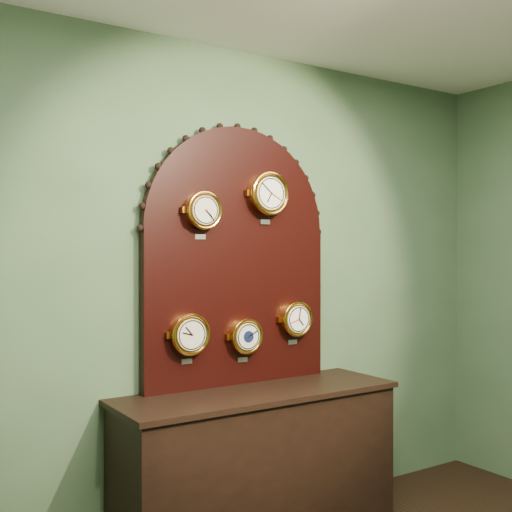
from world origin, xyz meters
TOP-DOWN VIEW (x-y plane):
  - wall_back at (0.00, 2.50)m, footprint 4.00×0.00m
  - shop_counter at (0.00, 2.23)m, footprint 1.60×0.50m
  - display_board at (0.00, 2.45)m, footprint 1.26×0.06m
  - roman_clock at (-0.26, 2.38)m, footprint 0.22×0.08m
  - arabic_clock at (0.17, 2.38)m, footprint 0.26×0.08m
  - hygrometer at (-0.35, 2.38)m, footprint 0.23×0.08m
  - barometer at (0.01, 2.38)m, footprint 0.21×0.08m
  - tide_clock at (0.38, 2.38)m, footprint 0.22×0.08m

SIDE VIEW (x-z plane):
  - shop_counter at x=0.00m, z-range 0.00..0.80m
  - barometer at x=0.01m, z-range 0.98..1.24m
  - hygrometer at x=-0.35m, z-range 1.01..1.29m
  - tide_clock at x=0.38m, z-range 1.06..1.33m
  - wall_back at x=0.00m, z-range -0.60..3.40m
  - display_board at x=0.00m, z-range 0.86..2.39m
  - roman_clock at x=-0.26m, z-range 1.70..1.97m
  - arabic_clock at x=0.17m, z-range 1.79..2.10m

